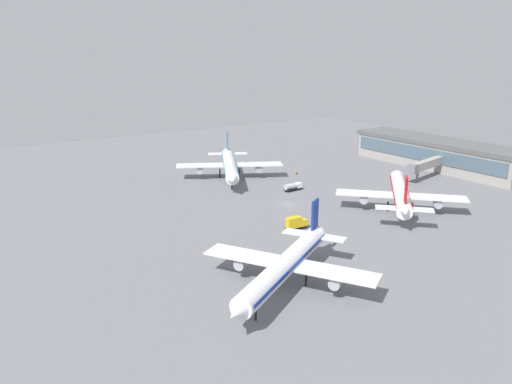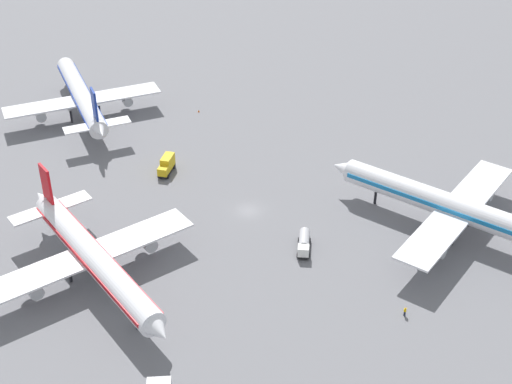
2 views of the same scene
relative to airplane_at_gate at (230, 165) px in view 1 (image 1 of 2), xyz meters
The scene contains 10 objects.
ground 36.15m from the airplane_at_gate, behind, with size 288.00×288.00×0.00m, color slate.
terminal_building 81.92m from the airplane_at_gate, 111.19° to the right, with size 71.17×17.43×10.86m.
airplane_at_gate is the anchor object (origin of this frame).
airplane_taxiing 61.44m from the airplane_at_gate, 159.32° to the right, with size 34.73×35.76×13.66m.
airplane_distant 85.65m from the airplane_at_gate, 155.98° to the left, with size 32.90×39.30×13.25m.
catering_truck 55.43m from the airplane_at_gate, 166.46° to the left, with size 2.69×5.77×3.30m.
fuel_truck 26.58m from the airplane_at_gate, 160.13° to the right, with size 2.35×6.35×2.50m.
ground_crew_worker 25.32m from the airplane_at_gate, 109.22° to the right, with size 0.54×0.54×1.67m.
jet_bridge 69.18m from the airplane_at_gate, 123.80° to the right, with size 7.40×23.50×6.74m.
safety_cone_near_gate 66.05m from the airplane_at_gate, 142.88° to the left, with size 0.44×0.44×0.60m, color #EA590C.
Camera 1 is at (-111.39, 86.78, 43.72)m, focal length 35.05 mm.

